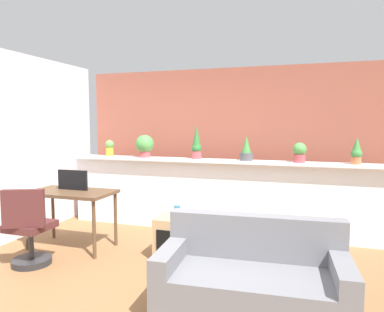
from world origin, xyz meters
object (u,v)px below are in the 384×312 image
object	(u,v)px
potted_plant_4	(299,152)
vase_on_shelf	(177,212)
potted_plant_5	(357,152)
couch	(252,282)
office_chair	(29,233)
potted_plant_0	(110,148)
tv_monitor	(73,180)
potted_plant_2	(197,144)
potted_plant_3	(246,150)
desk	(71,197)
potted_plant_1	(145,145)
side_cube_shelf	(174,237)

from	to	relation	value
potted_plant_4	vase_on_shelf	bearing A→B (deg)	-140.63
potted_plant_5	couch	size ratio (longest dim) A/B	0.22
potted_plant_4	couch	bearing A→B (deg)	-98.31
office_chair	couch	world-z (taller)	office_chair
couch	potted_plant_0	bearing A→B (deg)	141.01
potted_plant_0	potted_plant_4	xyz separation A→B (m)	(2.94, -0.03, 0.00)
tv_monitor	vase_on_shelf	world-z (taller)	tv_monitor
potted_plant_2	potted_plant_3	bearing A→B (deg)	-1.54
potted_plant_0	desk	bearing A→B (deg)	-83.11
potted_plant_4	potted_plant_3	bearing A→B (deg)	177.76
potted_plant_2	couch	size ratio (longest dim) A/B	0.31
potted_plant_5	desk	size ratio (longest dim) A/B	0.32
desk	office_chair	distance (m)	0.73
tv_monitor	office_chair	size ratio (longest dim) A/B	0.48
potted_plant_0	potted_plant_2	distance (m)	1.47
potted_plant_2	vase_on_shelf	xyz separation A→B (m)	(0.12, -1.16, -0.74)
potted_plant_1	side_cube_shelf	distance (m)	1.77
potted_plant_3	vase_on_shelf	bearing A→B (deg)	-118.83
desk	vase_on_shelf	size ratio (longest dim) A/B	7.41
potted_plant_3	office_chair	world-z (taller)	potted_plant_3
desk	side_cube_shelf	xyz separation A→B (m)	(1.39, 0.08, -0.42)
potted_plant_1	desk	bearing A→B (deg)	-112.22
potted_plant_5	office_chair	distance (m)	4.12
potted_plant_0	potted_plant_1	xyz separation A→B (m)	(0.63, -0.01, 0.05)
desk	vase_on_shelf	distance (m)	1.45
potted_plant_1	vase_on_shelf	world-z (taller)	potted_plant_1
tv_monitor	couch	xyz separation A→B (m)	(2.52, -1.01, -0.60)
desk	vase_on_shelf	xyz separation A→B (m)	(1.44, 0.07, -0.09)
potted_plant_0	potted_plant_3	bearing A→B (deg)	-0.04
desk	office_chair	xyz separation A→B (m)	(-0.07, -0.68, -0.28)
office_chair	potted_plant_4	bearing A→B (deg)	32.90
potted_plant_1	office_chair	bearing A→B (deg)	-106.58
potted_plant_1	desk	distance (m)	1.43
potted_plant_2	potted_plant_4	distance (m)	1.48
potted_plant_0	tv_monitor	xyz separation A→B (m)	(0.12, -1.13, -0.35)
potted_plant_1	potted_plant_4	distance (m)	2.31
office_chair	desk	bearing A→B (deg)	84.10
potted_plant_3	potted_plant_5	world-z (taller)	potted_plant_3
potted_plant_1	potted_plant_5	size ratio (longest dim) A/B	1.00
potted_plant_4	potted_plant_0	bearing A→B (deg)	179.41
potted_plant_2	potted_plant_4	bearing A→B (deg)	-1.88
potted_plant_1	couch	size ratio (longest dim) A/B	0.22
tv_monitor	potted_plant_3	bearing A→B (deg)	28.19
potted_plant_1	tv_monitor	distance (m)	1.29
tv_monitor	couch	bearing A→B (deg)	-21.80
potted_plant_0	side_cube_shelf	world-z (taller)	potted_plant_0
potted_plant_1	office_chair	size ratio (longest dim) A/B	0.39
potted_plant_3	desk	world-z (taller)	potted_plant_3
potted_plant_0	desk	xyz separation A→B (m)	(0.15, -1.21, -0.57)
potted_plant_2	couch	distance (m)	2.65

